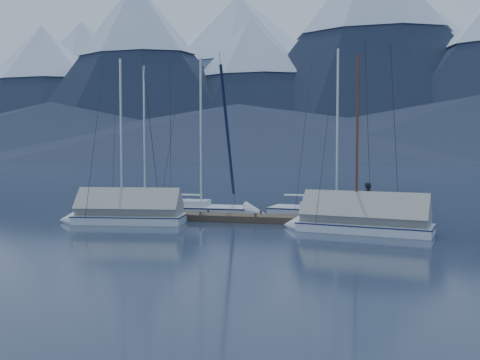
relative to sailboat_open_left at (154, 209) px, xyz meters
name	(u,v)px	position (x,y,z in m)	size (l,w,h in m)	color
ground	(230,226)	(6.31, -5.08, -0.17)	(1000.00, 1000.00, 0.00)	#161F31
mountain_range	(363,80)	(10.44, 365.36, 58.48)	(877.00, 584.00, 150.50)	#475675
dock	(240,219)	(6.31, -3.08, -0.06)	(18.00, 1.50, 0.54)	#382D23
mooring_posts	(231,214)	(5.81, -3.08, 0.18)	(15.12, 1.52, 0.35)	#382D23
sailboat_open_left	(154,209)	(0.00, 0.00, 0.00)	(7.73, 4.71, 9.90)	silver
sailboat_open_mid	(210,211)	(3.85, -0.61, 0.00)	(7.68, 3.29, 10.12)	silver
sailboat_open_right	(346,214)	(11.79, -0.13, 0.01)	(8.11, 3.50, 10.44)	silver
sailboat_covered_near	(353,222)	(12.28, -5.40, 0.28)	(7.23, 3.49, 9.03)	white
sailboat_covered_far	(120,214)	(0.45, -5.39, 0.28)	(6.84, 3.05, 9.29)	silver
person	(369,200)	(13.00, -3.07, 1.08)	(0.66, 0.44, 1.82)	black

